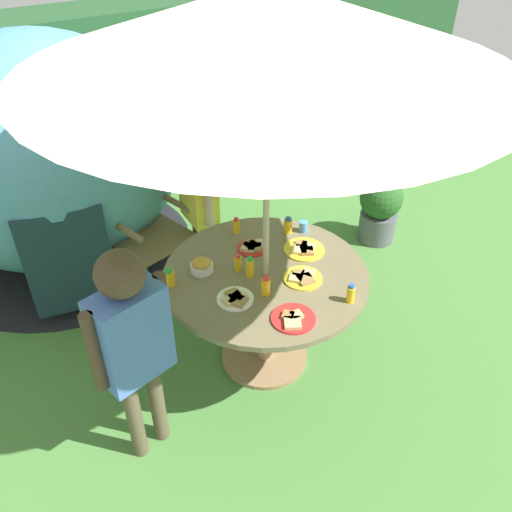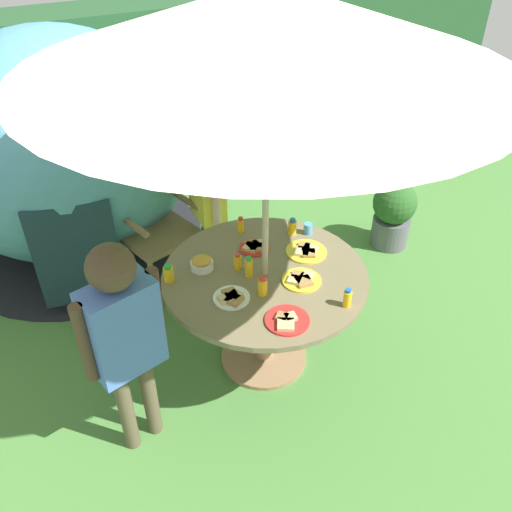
% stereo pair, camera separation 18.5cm
% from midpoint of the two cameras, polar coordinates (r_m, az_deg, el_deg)
% --- Properties ---
extents(ground_plane, '(10.00, 10.00, 0.02)m').
position_cam_midpoint_polar(ground_plane, '(3.67, -0.58, -10.80)').
color(ground_plane, '#477A38').
extents(hedge_backdrop, '(9.00, 0.70, 1.63)m').
position_cam_midpoint_polar(hedge_backdrop, '(5.64, -17.40, 15.54)').
color(hedge_backdrop, '#234C28').
rests_on(hedge_backdrop, ground_plane).
extents(garden_table, '(1.22, 1.22, 0.72)m').
position_cam_midpoint_polar(garden_table, '(3.27, -0.64, -3.93)').
color(garden_table, '#93704C').
rests_on(garden_table, ground_plane).
extents(patio_umbrella, '(2.35, 2.35, 2.29)m').
position_cam_midpoint_polar(patio_umbrella, '(2.56, -0.89, 23.15)').
color(patio_umbrella, '#B7AD8C').
rests_on(patio_umbrella, ground_plane).
extents(wooden_chair, '(0.63, 0.61, 0.93)m').
position_cam_midpoint_polar(wooden_chair, '(4.07, -13.39, 3.31)').
color(wooden_chair, brown).
rests_on(wooden_chair, ground_plane).
extents(dome_tent, '(2.40, 2.40, 1.78)m').
position_cam_midpoint_polar(dome_tent, '(4.48, -22.49, 9.92)').
color(dome_tent, teal).
rests_on(dome_tent, ground_plane).
extents(potted_plant, '(0.36, 0.36, 0.59)m').
position_cam_midpoint_polar(potted_plant, '(4.66, 11.90, 4.99)').
color(potted_plant, '#595960').
rests_on(potted_plant, ground_plane).
extents(child_in_yellow_shirt, '(0.21, 0.42, 1.24)m').
position_cam_midpoint_polar(child_in_yellow_shirt, '(3.87, -7.52, 6.85)').
color(child_in_yellow_shirt, brown).
rests_on(child_in_yellow_shirt, ground_plane).
extents(child_in_blue_shirt, '(0.44, 0.27, 1.35)m').
position_cam_midpoint_polar(child_in_blue_shirt, '(2.68, -15.02, -8.15)').
color(child_in_blue_shirt, brown).
rests_on(child_in_blue_shirt, ground_plane).
extents(snack_bowl, '(0.14, 0.14, 0.08)m').
position_cam_midpoint_polar(snack_bowl, '(3.19, -7.44, -1.08)').
color(snack_bowl, white).
rests_on(snack_bowl, garden_table).
extents(plate_near_left, '(0.23, 0.23, 0.03)m').
position_cam_midpoint_polar(plate_near_left, '(3.12, 3.28, -2.32)').
color(plate_near_left, yellow).
rests_on(plate_near_left, garden_table).
extents(plate_mid_right, '(0.25, 0.25, 0.03)m').
position_cam_midpoint_polar(plate_mid_right, '(3.35, 3.54, 0.73)').
color(plate_mid_right, yellow).
rests_on(plate_mid_right, garden_table).
extents(plate_far_left, '(0.24, 0.24, 0.03)m').
position_cam_midpoint_polar(plate_far_left, '(2.86, 2.10, -6.71)').
color(plate_far_left, red).
rests_on(plate_far_left, garden_table).
extents(plate_near_right, '(0.21, 0.21, 0.03)m').
position_cam_midpoint_polar(plate_near_right, '(2.98, -4.00, -4.56)').
color(plate_near_right, white).
rests_on(plate_near_right, garden_table).
extents(plate_back_edge, '(0.19, 0.19, 0.03)m').
position_cam_midpoint_polar(plate_back_edge, '(3.36, -1.96, 0.96)').
color(plate_back_edge, red).
rests_on(plate_back_edge, garden_table).
extents(juice_bottle_far_right, '(0.05, 0.05, 0.11)m').
position_cam_midpoint_polar(juice_bottle_far_right, '(3.17, -3.62, -0.74)').
color(juice_bottle_far_right, yellow).
rests_on(juice_bottle_far_right, garden_table).
extents(juice_bottle_center_front, '(0.05, 0.05, 0.13)m').
position_cam_midpoint_polar(juice_bottle_center_front, '(3.12, -2.36, -1.24)').
color(juice_bottle_center_front, yellow).
rests_on(juice_bottle_center_front, garden_table).
extents(juice_bottle_center_back, '(0.04, 0.04, 0.11)m').
position_cam_midpoint_polar(juice_bottle_center_back, '(3.50, -3.62, 3.19)').
color(juice_bottle_center_back, yellow).
rests_on(juice_bottle_center_back, garden_table).
extents(juice_bottle_mid_left, '(0.05, 0.05, 0.12)m').
position_cam_midpoint_polar(juice_bottle_mid_left, '(2.97, 8.27, -4.03)').
color(juice_bottle_mid_left, yellow).
rests_on(juice_bottle_mid_left, garden_table).
extents(juice_bottle_front_edge, '(0.05, 0.05, 0.11)m').
position_cam_midpoint_polar(juice_bottle_front_edge, '(3.49, 1.90, 3.21)').
color(juice_bottle_front_edge, yellow).
rests_on(juice_bottle_front_edge, garden_table).
extents(juice_bottle_spot_a, '(0.05, 0.05, 0.12)m').
position_cam_midpoint_polar(juice_bottle_spot_a, '(2.99, -0.74, -3.23)').
color(juice_bottle_spot_a, yellow).
rests_on(juice_bottle_spot_a, garden_table).
extents(juice_bottle_spot_b, '(0.06, 0.06, 0.11)m').
position_cam_midpoint_polar(juice_bottle_spot_b, '(3.11, -10.85, -2.30)').
color(juice_bottle_spot_b, yellow).
rests_on(juice_bottle_spot_b, garden_table).
extents(cup_near, '(0.06, 0.06, 0.07)m').
position_cam_midpoint_polar(cup_near, '(3.51, 3.55, 3.11)').
color(cup_near, '#4C99D8').
rests_on(cup_near, garden_table).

